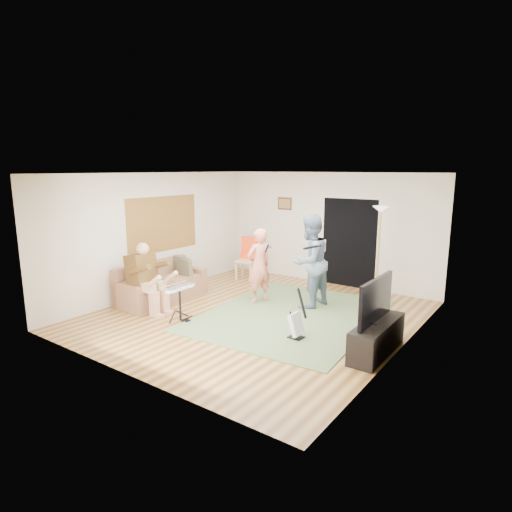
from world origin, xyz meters
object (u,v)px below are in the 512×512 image
(drum_kit, at_px, (180,305))
(torchiere_lamp, at_px, (379,237))
(guitarist, at_px, (310,262))
(television, at_px, (376,300))
(dining_chair, at_px, (247,265))
(sofa, at_px, (160,288))
(singer, at_px, (259,266))
(guitar_spare, at_px, (297,324))
(tv_cabinet, at_px, (377,338))

(drum_kit, distance_m, torchiere_lamp, 4.25)
(guitarist, height_order, television, guitarist)
(dining_chair, xyz_separation_m, television, (4.24, -2.42, 0.47))
(sofa, height_order, torchiere_lamp, torchiere_lamp)
(sofa, bearing_deg, guitarist, 27.21)
(singer, xyz_separation_m, dining_chair, (-1.32, 1.36, -0.40))
(guitar_spare, distance_m, television, 1.39)
(drum_kit, xyz_separation_m, dining_chair, (-0.79, 3.14, 0.09))
(drum_kit, xyz_separation_m, singer, (0.53, 1.78, 0.49))
(sofa, bearing_deg, guitar_spare, -2.51)
(guitarist, distance_m, dining_chair, 2.62)
(sofa, height_order, singer, singer)
(drum_kit, xyz_separation_m, guitarist, (1.55, 2.11, 0.65))
(sofa, relative_size, torchiere_lamp, 0.97)
(dining_chair, bearing_deg, guitarist, -36.97)
(sofa, xyz_separation_m, singer, (1.82, 1.13, 0.52))
(guitarist, height_order, tv_cabinet, guitarist)
(guitarist, height_order, guitar_spare, guitarist)
(guitar_spare, bearing_deg, tv_cabinet, 9.84)
(guitarist, bearing_deg, tv_cabinet, 62.56)
(guitarist, distance_m, tv_cabinet, 2.49)
(guitar_spare, height_order, television, television)
(singer, height_order, guitarist, guitarist)
(sofa, height_order, guitarist, guitarist)
(singer, relative_size, guitarist, 0.83)
(sofa, distance_m, torchiere_lamp, 4.76)
(singer, relative_size, torchiere_lamp, 0.77)
(tv_cabinet, distance_m, television, 0.60)
(guitarist, bearing_deg, dining_chair, -105.58)
(guitar_spare, height_order, tv_cabinet, guitar_spare)
(singer, bearing_deg, guitarist, 125.84)
(guitarist, xyz_separation_m, tv_cabinet, (1.95, -1.39, -0.70))
(torchiere_lamp, height_order, tv_cabinet, torchiere_lamp)
(tv_cabinet, bearing_deg, television, 180.00)
(guitarist, bearing_deg, sofa, -54.65)
(guitarist, relative_size, dining_chair, 1.76)
(dining_chair, bearing_deg, sofa, -114.63)
(drum_kit, distance_m, tv_cabinet, 3.57)
(sofa, height_order, tv_cabinet, sofa)
(sofa, height_order, television, television)
(singer, distance_m, television, 3.10)
(dining_chair, bearing_deg, drum_kit, -89.17)
(sofa, height_order, drum_kit, sofa)
(dining_chair, relative_size, television, 0.89)
(sofa, distance_m, tv_cabinet, 4.79)
(singer, height_order, dining_chair, singer)
(torchiere_lamp, relative_size, television, 1.69)
(guitarist, distance_m, guitar_spare, 1.88)
(sofa, relative_size, tv_cabinet, 1.41)
(drum_kit, bearing_deg, television, 11.77)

